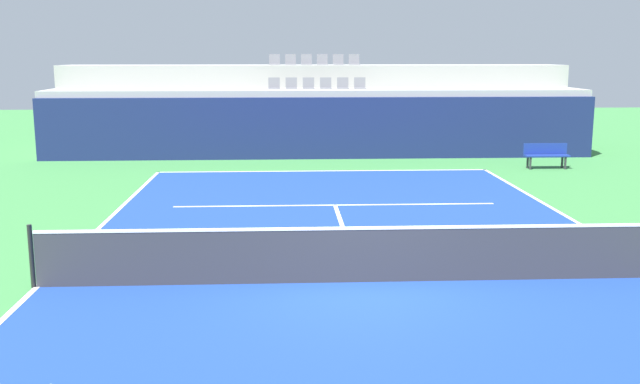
% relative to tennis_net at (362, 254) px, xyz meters
% --- Properties ---
extents(ground_plane, '(80.00, 80.00, 0.00)m').
position_rel_tennis_net_xyz_m(ground_plane, '(0.00, 0.00, -0.51)').
color(ground_plane, '#387A3D').
extents(court_surface, '(11.00, 24.00, 0.01)m').
position_rel_tennis_net_xyz_m(court_surface, '(0.00, 0.00, -0.50)').
color(court_surface, navy).
rests_on(court_surface, ground_plane).
extents(baseline_far, '(11.00, 0.10, 0.00)m').
position_rel_tennis_net_xyz_m(baseline_far, '(0.00, 11.95, -0.50)').
color(baseline_far, white).
rests_on(baseline_far, court_surface).
extents(sideline_left, '(0.10, 24.00, 0.00)m').
position_rel_tennis_net_xyz_m(sideline_left, '(-5.45, 0.00, -0.50)').
color(sideline_left, white).
rests_on(sideline_left, court_surface).
extents(service_line_far, '(8.26, 0.10, 0.00)m').
position_rel_tennis_net_xyz_m(service_line_far, '(0.00, 6.40, -0.50)').
color(service_line_far, white).
rests_on(service_line_far, court_surface).
extents(centre_service_line, '(0.10, 6.40, 0.00)m').
position_rel_tennis_net_xyz_m(centre_service_line, '(0.00, 3.20, -0.50)').
color(centre_service_line, white).
rests_on(centre_service_line, court_surface).
extents(back_wall, '(20.58, 0.30, 2.27)m').
position_rel_tennis_net_xyz_m(back_wall, '(0.00, 14.90, 0.63)').
color(back_wall, navy).
rests_on(back_wall, ground_plane).
extents(stands_tier_lower, '(20.58, 2.40, 2.51)m').
position_rel_tennis_net_xyz_m(stands_tier_lower, '(0.00, 16.25, 0.75)').
color(stands_tier_lower, '#9E9E99').
rests_on(stands_tier_lower, ground_plane).
extents(stands_tier_upper, '(20.58, 2.40, 3.39)m').
position_rel_tennis_net_xyz_m(stands_tier_upper, '(0.00, 18.65, 1.19)').
color(stands_tier_upper, '#9E9E99').
rests_on(stands_tier_upper, ground_plane).
extents(seating_row_lower, '(3.76, 0.44, 0.44)m').
position_rel_tennis_net_xyz_m(seating_row_lower, '(-0.00, 16.34, 2.13)').
color(seating_row_lower, slate).
rests_on(seating_row_lower, stands_tier_lower).
extents(seating_row_upper, '(3.76, 0.44, 0.44)m').
position_rel_tennis_net_xyz_m(seating_row_upper, '(-0.00, 18.74, 3.01)').
color(seating_row_upper, slate).
rests_on(seating_row_upper, stands_tier_upper).
extents(tennis_net, '(11.08, 0.08, 1.07)m').
position_rel_tennis_net_xyz_m(tennis_net, '(0.00, 0.00, 0.00)').
color(tennis_net, black).
rests_on(tennis_net, court_surface).
extents(player_bench, '(1.50, 0.40, 0.85)m').
position_rel_tennis_net_xyz_m(player_bench, '(7.60, 12.18, -0.00)').
color(player_bench, navy).
rests_on(player_bench, ground_plane).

